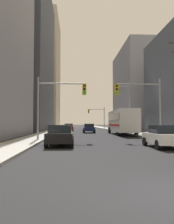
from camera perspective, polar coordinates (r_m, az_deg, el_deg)
name	(u,v)px	position (r m, az deg, el deg)	size (l,w,h in m)	color
sidewalk_left	(56,130)	(55.43, -7.53, -4.28)	(2.87, 160.00, 0.15)	#9E9E99
sidewalk_right	(113,130)	(56.02, 6.28, -4.27)	(2.87, 160.00, 0.15)	#9E9E99
city_bus	(122,121)	(33.40, 8.52, -2.18)	(2.86, 11.57, 3.40)	silver
sedan_white	(164,136)	(16.64, 18.16, -5.63)	(1.95, 4.25, 1.52)	white
sedan_black	(60,135)	(17.10, -6.54, -5.66)	(1.95, 4.20, 1.52)	black
sedan_navy	(89,128)	(39.09, 0.46, -3.97)	(1.95, 4.22, 1.52)	#141E4C
sedan_red	(69,127)	(46.91, -4.50, -3.74)	(1.95, 4.26, 1.52)	maroon
traffic_signal_near_left	(60,97)	(22.29, -6.71, 3.57)	(4.63, 0.44, 6.00)	gray
traffic_signal_near_right	(140,98)	(23.14, 12.85, 3.38)	(4.53, 0.44, 6.00)	gray
traffic_signal_far_right	(97,114)	(64.72, 2.47, -0.51)	(4.60, 0.44, 6.00)	gray
street_lamp_right	(127,104)	(36.25, 9.77, 1.88)	(2.15, 0.32, 7.50)	gray
building_left_mid_office	(9,57)	(59.87, -18.40, 12.57)	(18.74, 28.82, 34.49)	#4C515B
building_left_far_tower	(29,72)	(101.19, -13.87, 9.40)	(24.07, 25.31, 45.31)	#B7A893
building_right_mid_block	(171,90)	(59.86, 19.82, 5.01)	(24.85, 20.50, 18.98)	#93939E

